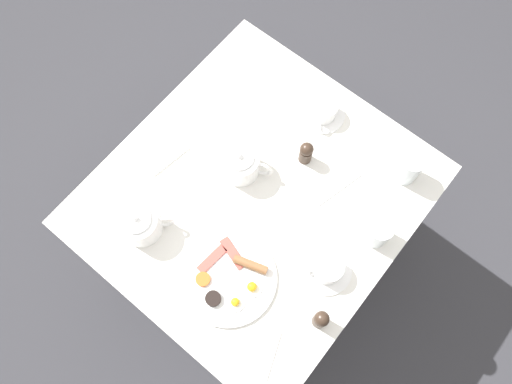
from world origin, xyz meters
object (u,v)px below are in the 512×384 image
at_px(salt_grinder, 321,320).
at_px(napkin_folded, 162,153).
at_px(pepper_grinder, 306,152).
at_px(teapot_near, 240,163).
at_px(knife_by_plate, 260,93).
at_px(teapot_far, 140,224).
at_px(water_glass_short, 409,167).
at_px(breakfast_plate, 230,278).
at_px(fork_by_plate, 339,189).
at_px(teacup_with_saucer_left, 324,110).
at_px(water_glass_tall, 378,232).
at_px(spoon_for_tea, 272,355).
at_px(teacup_with_saucer_right, 327,269).

relative_size(salt_grinder, napkin_folded, 0.60).
bearing_deg(pepper_grinder, teapot_near, 49.41).
relative_size(napkin_folded, knife_by_plate, 0.79).
bearing_deg(teapot_near, salt_grinder, 130.70).
relative_size(teapot_far, water_glass_short, 1.36).
relative_size(breakfast_plate, teapot_far, 1.80).
height_order(breakfast_plate, salt_grinder, salt_grinder).
bearing_deg(teapot_near, fork_by_plate, -177.33).
height_order(teacup_with_saucer_left, water_glass_tall, water_glass_tall).
height_order(teapot_near, water_glass_short, teapot_near).
height_order(teapot_near, napkin_folded, teapot_near).
height_order(water_glass_tall, fork_by_plate, water_glass_tall).
xyz_separation_m(teapot_far, water_glass_tall, (-0.57, -0.43, 0.00)).
bearing_deg(napkin_folded, teacup_with_saucer_left, -125.81).
bearing_deg(teapot_far, water_glass_tall, 172.95).
height_order(teacup_with_saucer_left, salt_grinder, salt_grinder).
relative_size(pepper_grinder, salt_grinder, 1.00).
xyz_separation_m(teacup_with_saucer_left, fork_by_plate, (-0.20, 0.18, -0.03)).
relative_size(teapot_near, salt_grinder, 2.05).
bearing_deg(salt_grinder, water_glass_tall, -86.24).
xyz_separation_m(pepper_grinder, spoon_for_tea, (-0.30, 0.54, -0.05)).
xyz_separation_m(water_glass_short, pepper_grinder, (0.28, 0.16, -0.01)).
distance_m(breakfast_plate, napkin_folded, 0.47).
height_order(teacup_with_saucer_left, spoon_for_tea, teacup_with_saucer_left).
bearing_deg(teapot_far, water_glass_short, -172.71).
xyz_separation_m(teacup_with_saucer_right, water_glass_tall, (-0.05, -0.18, 0.02)).
xyz_separation_m(water_glass_short, napkin_folded, (0.65, 0.44, -0.06)).
height_order(water_glass_short, salt_grinder, water_glass_short).
distance_m(teapot_near, water_glass_tall, 0.47).
bearing_deg(teacup_with_saucer_left, napkin_folded, 54.19).
height_order(salt_grinder, knife_by_plate, salt_grinder).
distance_m(teapot_near, napkin_folded, 0.27).
distance_m(teacup_with_saucer_right, fork_by_plate, 0.27).
relative_size(teacup_with_saucer_left, fork_by_plate, 0.87).
distance_m(breakfast_plate, knife_by_plate, 0.64).
bearing_deg(salt_grinder, knife_by_plate, -38.30).
bearing_deg(knife_by_plate, spoon_for_tea, 131.32).
xyz_separation_m(water_glass_tall, napkin_folded, (0.70, 0.21, -0.05)).
bearing_deg(teacup_with_saucer_right, knife_by_plate, -32.96).
distance_m(teacup_with_saucer_left, napkin_folded, 0.55).
xyz_separation_m(napkin_folded, knife_by_plate, (-0.11, -0.38, -0.00)).
distance_m(salt_grinder, fork_by_plate, 0.42).
bearing_deg(teapot_near, knife_by_plate, -87.81).
bearing_deg(spoon_for_tea, water_glass_tall, -93.17).
bearing_deg(spoon_for_tea, breakfast_plate, -21.08).
bearing_deg(teapot_near, teacup_with_saucer_right, 143.11).
distance_m(fork_by_plate, knife_by_plate, 0.43).
height_order(teacup_with_saucer_left, knife_by_plate, teacup_with_saucer_left).
bearing_deg(knife_by_plate, water_glass_short, -173.81).
distance_m(breakfast_plate, water_glass_tall, 0.47).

